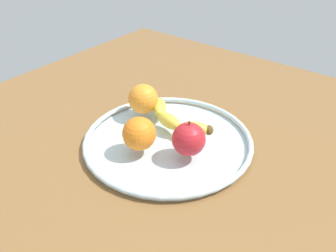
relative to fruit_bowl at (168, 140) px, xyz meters
The scene contains 6 objects.
ground_plane 2.92cm from the fruit_bowl, ahead, with size 117.85×117.85×4.00cm, color brown.
fruit_bowl is the anchor object (origin of this frame).
banana 5.90cm from the fruit_bowl, 109.68° to the left, with size 20.15×9.77×3.30cm.
apple 8.46cm from the fruit_bowl, 15.81° to the right, with size 7.11×7.11×7.91cm.
orange_front_right 8.49cm from the fruit_bowl, 109.53° to the right, with size 7.24×7.24×7.24cm, color orange.
orange_back_right 13.45cm from the fruit_bowl, 156.54° to the left, with size 7.36×7.36×7.36cm, color orange.
Camera 1 is at (40.61, -52.21, 48.19)cm, focal length 38.39 mm.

